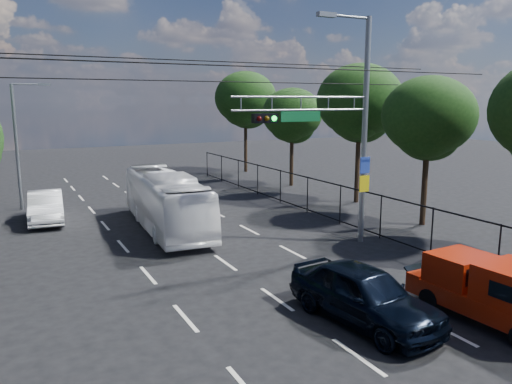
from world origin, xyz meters
TOP-DOWN VIEW (x-y plane):
  - ground at (0.00, 0.00)m, footprint 120.00×120.00m
  - lane_markings at (-0.00, 14.00)m, footprint 6.12×38.00m
  - signal_mast at (5.28, 7.99)m, footprint 6.43×0.39m
  - streetlight_left at (-6.33, 22.00)m, footprint 2.09×0.22m
  - utility_wires at (0.00, 8.83)m, footprint 22.00×5.04m
  - fence_right at (7.60, 12.17)m, footprint 0.06×34.03m
  - tree_right_b at (11.22, 9.02)m, footprint 4.50×4.50m
  - tree_right_c at (11.82, 15.02)m, footprint 5.10×5.10m
  - tree_right_d at (11.42, 22.02)m, footprint 4.32×4.32m
  - tree_right_e at (11.62, 30.02)m, footprint 5.28×5.28m
  - red_pickup at (4.53, -0.22)m, footprint 2.02×4.94m
  - navy_hatchback at (1.36, 1.49)m, footprint 2.48×5.00m
  - white_bus at (-0.42, 14.15)m, footprint 2.95×9.87m
  - white_van at (-5.50, 18.26)m, footprint 1.99×4.79m

SIDE VIEW (x-z plane):
  - ground at x=0.00m, z-range 0.00..0.00m
  - lane_markings at x=0.00m, z-range 0.00..0.01m
  - white_van at x=-5.50m, z-range 0.00..1.54m
  - navy_hatchback at x=1.36m, z-range 0.00..1.64m
  - red_pickup at x=4.53m, z-range 0.06..1.87m
  - fence_right at x=7.60m, z-range 0.03..2.03m
  - white_bus at x=-0.42m, z-range 0.00..2.71m
  - streetlight_left at x=-6.33m, z-range 0.40..7.48m
  - tree_right_d at x=11.42m, z-range 1.34..8.36m
  - tree_right_b at x=11.22m, z-range 1.40..8.71m
  - signal_mast at x=5.28m, z-range 0.49..9.99m
  - tree_right_c at x=11.82m, z-range 1.59..9.88m
  - tree_right_e at x=11.62m, z-range 1.65..10.23m
  - utility_wires at x=0.00m, z-range 6.86..7.60m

